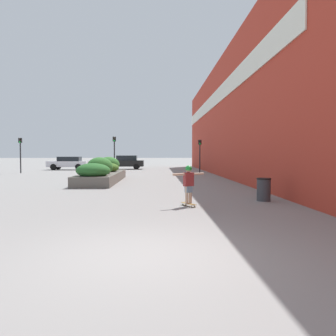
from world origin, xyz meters
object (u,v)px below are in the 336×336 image
at_px(skateboarder, 189,180).
at_px(car_leftmost, 68,163).
at_px(traffic_light_left, 114,148).
at_px(car_center_left, 126,162).
at_px(skateboard, 189,204).
at_px(traffic_light_far_left, 20,149).
at_px(traffic_light_right, 200,150).
at_px(trash_bin, 264,189).

bearing_deg(skateboarder, car_leftmost, 86.69).
bearing_deg(traffic_light_left, car_center_left, 87.41).
distance_m(skateboard, car_center_left, 28.01).
bearing_deg(traffic_light_far_left, skateboarder, -55.07).
bearing_deg(traffic_light_right, trash_bin, -89.98).
distance_m(skateboarder, trash_bin, 3.19).
bearing_deg(traffic_light_left, traffic_light_far_left, -177.69).
bearing_deg(car_center_left, traffic_light_far_left, 131.68).
xyz_separation_m(trash_bin, car_center_left, (-7.72, 26.44, 0.40)).
relative_size(car_leftmost, traffic_light_far_left, 1.35).
height_order(skateboarder, car_leftmost, car_leftmost).
relative_size(skateboarder, car_leftmost, 0.29).
xyz_separation_m(car_center_left, traffic_light_right, (7.71, -7.83, 1.31)).
bearing_deg(trash_bin, car_leftmost, 119.25).
bearing_deg(traffic_light_far_left, traffic_light_left, 2.31).
xyz_separation_m(traffic_light_right, traffic_light_far_left, (-16.65, -0.13, 0.09)).
bearing_deg(trash_bin, traffic_light_far_left, 132.03).
height_order(car_center_left, traffic_light_left, traffic_light_left).
bearing_deg(skateboard, skateboarder, -130.29).
relative_size(trash_bin, traffic_light_far_left, 0.26).
xyz_separation_m(traffic_light_left, traffic_light_right, (8.06, -0.22, -0.18)).
distance_m(trash_bin, traffic_light_right, 18.68).
height_order(skateboard, car_leftmost, car_leftmost).
height_order(skateboard, traffic_light_far_left, traffic_light_far_left).
relative_size(trash_bin, car_center_left, 0.20).
relative_size(car_leftmost, traffic_light_right, 1.41).
distance_m(traffic_light_left, traffic_light_right, 8.06).
bearing_deg(trash_bin, traffic_light_left, 113.18).
distance_m(trash_bin, traffic_light_left, 20.56).
height_order(skateboarder, traffic_light_left, traffic_light_left).
bearing_deg(skateboard, traffic_light_right, 55.28).
distance_m(trash_bin, car_center_left, 27.54).
height_order(skateboard, trash_bin, trash_bin).
xyz_separation_m(skateboarder, traffic_light_left, (-5.12, 19.98, 1.45)).
xyz_separation_m(car_center_left, traffic_light_left, (-0.34, -7.61, 1.49)).
bearing_deg(traffic_light_right, traffic_light_far_left, -179.56).
xyz_separation_m(skateboarder, trash_bin, (2.94, 1.16, -0.44)).
relative_size(trash_bin, traffic_light_right, 0.28).
height_order(skateboard, car_center_left, car_center_left).
bearing_deg(car_center_left, skateboarder, -170.19).
height_order(skateboarder, traffic_light_far_left, traffic_light_far_left).
distance_m(skateboard, skateboarder, 0.80).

